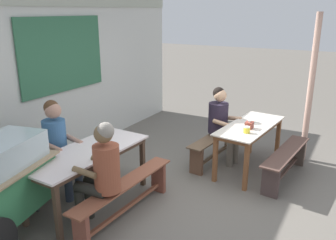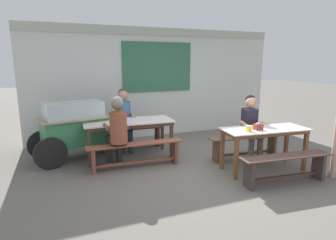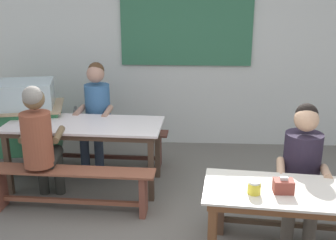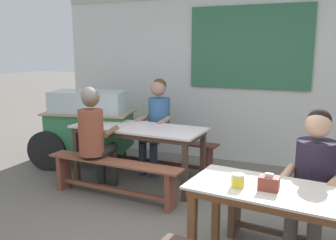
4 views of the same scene
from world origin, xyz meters
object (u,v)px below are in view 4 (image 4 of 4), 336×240
Objects in this scene: dining_table_far at (138,132)px; bench_near_back at (303,220)px; person_left_back_turned at (94,133)px; bench_far_back at (159,150)px; tissue_box at (269,183)px; condiment_jar at (238,181)px; bench_far_front at (113,174)px; person_right_near_table at (313,175)px; food_cart at (88,122)px; person_center_facing at (157,119)px; dining_table_near at (293,204)px.

bench_near_back is (2.12, -0.92, -0.39)m from dining_table_far.
bench_far_back is at bearing 72.29° from person_left_back_turned.
tissue_box is 0.22m from condiment_jar.
bench_far_back is 1.02× the size of bench_far_front.
tissue_box is at bearing -116.91° from person_right_near_table.
person_center_facing is at bearing 10.72° from food_cart.
bench_far_front is 1.33× the size of person_left_back_turned.
bench_near_back is at bearing 69.57° from tissue_box.
bench_near_back is 0.95m from condiment_jar.
bench_far_front and bench_near_back have the same top height.
dining_table_far is 0.99× the size of bench_far_back.
bench_far_back is at bearing 127.09° from condiment_jar.
person_right_near_table is at bearing -10.91° from person_left_back_turned.
tissue_box is at bearing -32.82° from food_cart.
bench_far_front is at bearing 156.13° from dining_table_near.
dining_table_far is at bearing 155.46° from person_right_near_table.
bench_far_back is 1.39× the size of person_right_near_table.
bench_far_back is 2.77m from condiment_jar.
bench_near_back is 1.18× the size of person_right_near_table.
dining_table_far is at bearing -92.30° from bench_far_back.
dining_table_near is at bearing -45.24° from person_center_facing.
bench_near_back is at bearing -23.57° from dining_table_far.
dining_table_near is 10.78× the size of tissue_box.
dining_table_far is 1.02× the size of food_cart.
tissue_box reaches higher than condiment_jar.
dining_table_far is at bearing 143.60° from dining_table_near.
bench_near_back is at bearing -34.87° from person_center_facing.
food_cart is at bearing 162.02° from dining_table_far.
person_left_back_turned is at bearing 163.97° from bench_far_front.
bench_far_front is 2.17m from bench_near_back.
bench_near_back is (0.06, 0.59, -0.38)m from dining_table_near.
person_left_back_turned is at bearing 154.86° from tissue_box.
person_left_back_turned is 2.45m from tissue_box.
condiment_jar is at bearing -172.31° from tissue_box.
person_left_back_turned is 2.54m from person_right_near_table.
dining_table_far is 18.08× the size of condiment_jar.
food_cart is at bearing 147.18° from tissue_box.
bench_far_front is 12.05× the size of tissue_box.
condiment_jar is at bearing -30.12° from bench_far_front.
bench_near_back is 15.36× the size of condiment_jar.
tissue_box reaches higher than bench_far_front.
person_center_facing is at bearing 144.58° from person_right_near_table.
bench_far_back is (-2.04, 2.11, -0.37)m from dining_table_near.
food_cart is 11.97× the size of tissue_box.
person_right_near_table is at bearing -22.49° from food_cart.
condiment_jar is (-0.50, -0.59, 0.07)m from person_right_near_table.
person_center_facing is at bearing -90.93° from bench_far_back.
dining_table_far is at bearing 136.58° from condiment_jar.
dining_table_far is 2.30m from condiment_jar.
dining_table_near is 1.23× the size of person_right_near_table.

